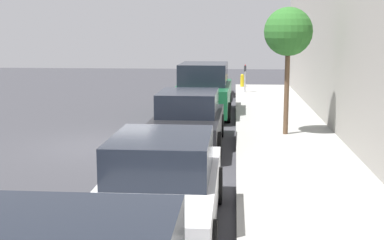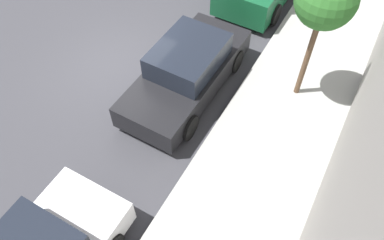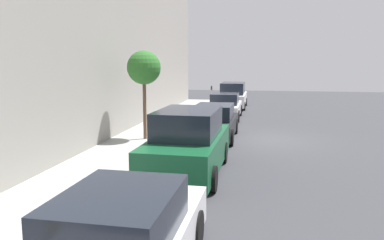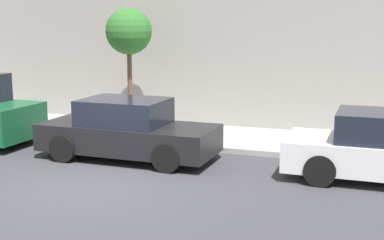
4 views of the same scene
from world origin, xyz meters
name	(u,v)px [view 1 (image 1 of 4)]	position (x,y,z in m)	size (l,w,h in m)	color
ground_plane	(110,147)	(0.00, 0.00, 0.00)	(60.00, 60.00, 0.00)	#38383D
sidewalk	(291,147)	(4.98, 0.00, 0.07)	(2.96, 32.00, 0.15)	#9E9E99
parked_sedan_second	(161,186)	(2.27, -6.06, 0.72)	(1.92, 4.50, 1.54)	silver
parked_sedan_third	(188,121)	(2.16, 0.20, 0.72)	(1.92, 4.53, 1.54)	black
parked_suv_fourth	(204,91)	(2.27, 5.72, 0.93)	(2.08, 4.84, 1.98)	#14512D
parked_sedan_fifth	(208,81)	(2.12, 11.69, 0.72)	(1.92, 4.52, 1.54)	silver
parking_meter_far	(245,75)	(3.95, 12.25, 0.99)	(0.11, 0.15, 1.37)	#ADADB2
street_tree	(288,33)	(4.97, 1.49, 3.14)	(1.41, 1.41, 3.72)	brown
fire_hydrant	(242,80)	(3.85, 14.85, 0.49)	(0.20, 0.20, 0.69)	gold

